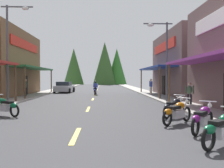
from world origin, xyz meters
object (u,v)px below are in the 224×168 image
(motorcycle_parked_right_1, at_px, (203,118))
(pedestrian_browsing, at_px, (189,92))
(streetlamp_left, at_px, (12,41))
(motorcycle_parked_right_2, at_px, (177,112))
(pedestrian_waiting, at_px, (25,86))
(rider_cruising_lead, at_px, (95,89))
(motorcycle_parked_right_0, at_px, (222,128))
(motorcycle_parked_left_3, at_px, (5,106))
(streetlamp_right, at_px, (162,50))
(motorcycle_parked_right_3, at_px, (174,107))
(parked_car_curbside, at_px, (64,87))
(pedestrian_by_shop, at_px, (151,86))

(motorcycle_parked_right_1, distance_m, pedestrian_browsing, 8.47)
(streetlamp_left, distance_m, motorcycle_parked_right_2, 12.44)
(motorcycle_parked_right_1, relative_size, pedestrian_browsing, 1.10)
(pedestrian_waiting, bearing_deg, rider_cruising_lead, -10.71)
(motorcycle_parked_right_0, height_order, motorcycle_parked_left_3, same)
(streetlamp_right, distance_m, rider_cruising_lead, 11.17)
(rider_cruising_lead, bearing_deg, streetlamp_left, 156.21)
(streetlamp_left, relative_size, motorcycle_parked_right_3, 4.14)
(rider_cruising_lead, height_order, pedestrian_waiting, pedestrian_waiting)
(motorcycle_parked_right_0, xyz_separation_m, parked_car_curbside, (-8.11, 25.71, 0.20))
(streetlamp_left, bearing_deg, motorcycle_parked_left_3, -74.33)
(pedestrian_browsing, distance_m, parked_car_curbside, 19.09)
(rider_cruising_lead, xyz_separation_m, parked_car_curbside, (-4.08, 4.49, 0.03))
(streetlamp_left, relative_size, pedestrian_by_shop, 3.83)
(motorcycle_parked_right_0, relative_size, motorcycle_parked_left_3, 0.93)
(motorcycle_parked_right_2, xyz_separation_m, motorcycle_parked_right_3, (0.38, 1.72, 0.00))
(motorcycle_parked_right_2, relative_size, pedestrian_by_shop, 0.92)
(streetlamp_left, relative_size, parked_car_curbside, 1.54)
(streetlamp_right, xyz_separation_m, parked_car_curbside, (-9.32, 13.80, -3.23))
(streetlamp_left, xyz_separation_m, motorcycle_parked_right_3, (9.55, -5.72, -3.89))
(streetlamp_right, relative_size, pedestrian_browsing, 3.83)
(streetlamp_right, bearing_deg, motorcycle_parked_right_2, -99.49)
(motorcycle_parked_right_2, relative_size, motorcycle_parked_right_3, 0.99)
(motorcycle_parked_right_3, bearing_deg, rider_cruising_lead, 57.16)
(motorcycle_parked_right_2, relative_size, pedestrian_waiting, 0.92)
(streetlamp_right, height_order, motorcycle_parked_right_3, streetlamp_right)
(motorcycle_parked_right_1, bearing_deg, motorcycle_parked_right_2, 53.54)
(pedestrian_browsing, bearing_deg, motorcycle_parked_right_3, 3.95)
(parked_car_curbside, bearing_deg, pedestrian_browsing, -142.15)
(streetlamp_left, distance_m, rider_cruising_lead, 12.29)
(motorcycle_parked_right_2, xyz_separation_m, pedestrian_browsing, (2.78, 6.52, 0.41))
(motorcycle_parked_right_0, bearing_deg, motorcycle_parked_right_3, 49.44)
(pedestrian_by_shop, bearing_deg, pedestrian_browsing, -106.16)
(motorcycle_parked_right_0, relative_size, pedestrian_by_shop, 0.97)
(streetlamp_left, distance_m, pedestrian_by_shop, 14.66)
(motorcycle_parked_left_3, distance_m, pedestrian_browsing, 11.33)
(motorcycle_parked_left_3, height_order, parked_car_curbside, parked_car_curbside)
(pedestrian_browsing, bearing_deg, pedestrian_waiting, -91.38)
(motorcycle_parked_right_3, height_order, motorcycle_parked_left_3, same)
(streetlamp_left, xyz_separation_m, parked_car_curbside, (1.29, 14.90, -3.69))
(motorcycle_parked_right_0, distance_m, parked_car_curbside, 26.96)
(motorcycle_parked_right_3, bearing_deg, pedestrian_by_shop, 36.00)
(motorcycle_parked_right_3, bearing_deg, motorcycle_parked_left_3, 128.09)
(pedestrian_by_shop, bearing_deg, streetlamp_right, -115.10)
(motorcycle_parked_right_2, distance_m, pedestrian_browsing, 7.10)
(motorcycle_parked_right_0, relative_size, parked_car_curbside, 0.39)
(motorcycle_parked_right_1, bearing_deg, parked_car_curbside, 58.55)
(motorcycle_parked_left_3, relative_size, rider_cruising_lead, 0.87)
(streetlamp_right, xyz_separation_m, motorcycle_parked_right_0, (-1.21, -11.90, -3.43))
(motorcycle_parked_left_3, bearing_deg, streetlamp_left, -41.80)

